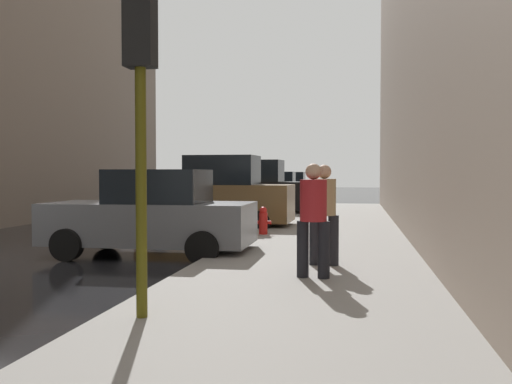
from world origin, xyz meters
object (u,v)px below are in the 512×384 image
object	(u,v)px
parked_red_hatchback	(286,188)
parked_bronze_suv	(218,196)
parked_dark_green_sedan	(272,190)
parked_gray_coupe	(152,215)
pedestrian_in_tan_coat	(324,209)
fire_hydrant	(263,221)
traffic_light	(141,76)
pedestrian_in_red_jacket	(313,214)
parked_black_suv	(253,190)

from	to	relation	value
parked_red_hatchback	parked_bronze_suv	bearing A→B (deg)	-90.00
parked_dark_green_sedan	parked_red_hatchback	size ratio (longest dim) A/B	1.00
parked_gray_coupe	pedestrian_in_tan_coat	bearing A→B (deg)	-22.00
fire_hydrant	pedestrian_in_tan_coat	world-z (taller)	pedestrian_in_tan_coat
fire_hydrant	parked_dark_green_sedan	bearing A→B (deg)	97.33
traffic_light	pedestrian_in_red_jacket	bearing A→B (deg)	57.93
parked_gray_coupe	fire_hydrant	distance (m)	3.70
parked_red_hatchback	fire_hydrant	xyz separation A→B (m)	(1.80, -19.76, -0.35)
parked_gray_coupe	parked_black_suv	bearing A→B (deg)	90.00
parked_dark_green_sedan	pedestrian_in_red_jacket	xyz separation A→B (m)	(3.52, -19.90, 0.26)
parked_red_hatchback	fire_hydrant	size ratio (longest dim) A/B	5.98
parked_black_suv	pedestrian_in_tan_coat	bearing A→B (deg)	-74.56
parked_gray_coupe	traffic_light	size ratio (longest dim) A/B	1.17
parked_bronze_suv	pedestrian_in_tan_coat	distance (m)	8.02
parked_dark_green_sedan	pedestrian_in_tan_coat	size ratio (longest dim) A/B	2.46
parked_red_hatchback	pedestrian_in_tan_coat	world-z (taller)	pedestrian_in_tan_coat
parked_dark_green_sedan	parked_black_suv	bearing A→B (deg)	-90.00
parked_dark_green_sedan	fire_hydrant	bearing A→B (deg)	-82.67
parked_red_hatchback	pedestrian_in_tan_coat	distance (m)	24.70
fire_hydrant	pedestrian_in_red_jacket	distance (m)	6.16
parked_red_hatchback	traffic_light	bearing A→B (deg)	-86.25
pedestrian_in_red_jacket	pedestrian_in_tan_coat	distance (m)	1.22
parked_gray_coupe	parked_dark_green_sedan	bearing A→B (deg)	90.00
parked_dark_green_sedan	traffic_light	world-z (taller)	traffic_light
parked_bronze_suv	parked_gray_coupe	bearing A→B (deg)	-90.00
parked_gray_coupe	parked_dark_green_sedan	world-z (taller)	same
parked_gray_coupe	parked_bronze_suv	bearing A→B (deg)	90.00
parked_dark_green_sedan	parked_bronze_suv	bearing A→B (deg)	-90.00
parked_bronze_suv	pedestrian_in_red_jacket	size ratio (longest dim) A/B	2.71
parked_dark_green_sedan	pedestrian_in_tan_coat	world-z (taller)	pedestrian_in_tan_coat
pedestrian_in_red_jacket	parked_bronze_suv	bearing A→B (deg)	112.79
pedestrian_in_tan_coat	fire_hydrant	bearing A→B (deg)	111.13
fire_hydrant	pedestrian_in_red_jacket	size ratio (longest dim) A/B	0.41
fire_hydrant	parked_gray_coupe	bearing A→B (deg)	-119.29
pedestrian_in_tan_coat	parked_red_hatchback	bearing A→B (deg)	98.40
parked_gray_coupe	pedestrian_in_red_jacket	world-z (taller)	pedestrian_in_red_jacket
pedestrian_in_tan_coat	traffic_light	bearing A→B (deg)	-114.43
parked_black_suv	traffic_light	distance (m)	17.12
traffic_light	parked_bronze_suv	bearing A→B (deg)	99.54
parked_bronze_suv	pedestrian_in_tan_coat	xyz separation A→B (m)	(3.61, -7.16, 0.07)
parked_gray_coupe	pedestrian_in_tan_coat	xyz separation A→B (m)	(3.61, -1.46, 0.26)
parked_bronze_suv	parked_red_hatchback	bearing A→B (deg)	90.00
parked_gray_coupe	parked_red_hatchback	distance (m)	22.98
parked_black_suv	parked_dark_green_sedan	xyz separation A→B (m)	(0.00, 5.62, -0.18)
parked_bronze_suv	traffic_light	bearing A→B (deg)	-80.46
parked_black_suv	fire_hydrant	distance (m)	8.60
parked_black_suv	pedestrian_in_red_jacket	world-z (taller)	parked_black_suv
parked_bronze_suv	parked_black_suv	bearing A→B (deg)	90.00
parked_black_suv	parked_dark_green_sedan	bearing A→B (deg)	90.00
parked_gray_coupe	pedestrian_in_red_jacket	bearing A→B (deg)	-37.23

